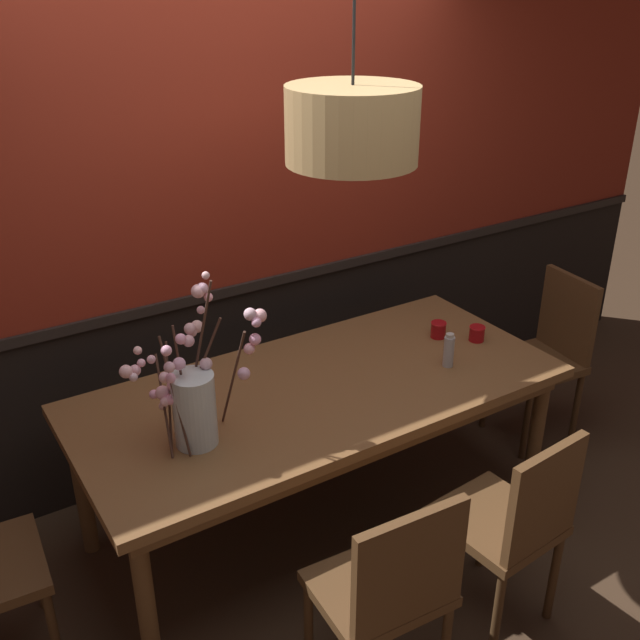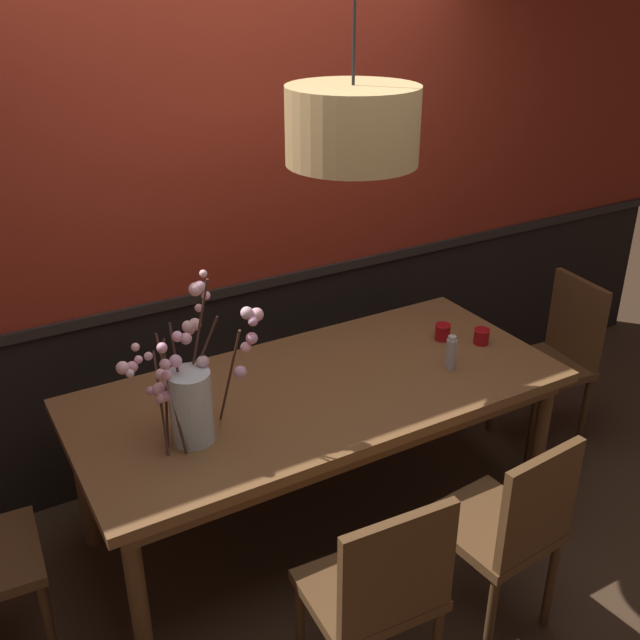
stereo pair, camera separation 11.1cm
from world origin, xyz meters
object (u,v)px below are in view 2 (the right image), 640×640
Objects in this scene: chair_far_side_left at (192,364)px; condiment_bottle at (451,353)px; chair_head_east_end at (555,354)px; chair_near_side_right at (508,526)px; vase_with_blossoms at (191,396)px; candle_holder_nearer_edge at (443,332)px; chair_near_side_left at (379,589)px; candle_holder_nearer_center at (481,336)px; pendant_lamp at (352,126)px; dining_table at (320,401)px.

chair_far_side_left is 1.43m from condiment_bottle.
condiment_bottle is (-0.89, -0.15, 0.32)m from chair_head_east_end.
chair_near_side_right is 0.97× the size of chair_head_east_end.
vase_with_blossoms reaches higher than candle_holder_nearer_edge.
condiment_bottle is at bearing -170.42° from chair_head_east_end.
chair_near_side_left reaches higher than candle_holder_nearer_center.
candle_holder_nearer_edge is 0.30m from condiment_bottle.
pendant_lamp is (0.75, 0.06, 0.95)m from vase_with_blossoms.
chair_far_side_left is 1.54m from candle_holder_nearer_center.
chair_head_east_end is at bearing -0.56° from dining_table.
pendant_lamp is (0.39, -0.96, 1.40)m from chair_far_side_left.
condiment_bottle reaches higher than chair_near_side_right.
dining_table is 3.23× the size of vase_with_blossoms.
chair_far_side_left is (0.02, 1.83, 0.01)m from chair_near_side_left.
chair_head_east_end is at bearing 2.89° from candle_holder_nearer_center.
chair_far_side_left reaches higher than candle_holder_nearer_edge.
pendant_lamp is (0.12, -0.04, 1.22)m from dining_table.
candle_holder_nearer_center is (0.59, 0.87, 0.29)m from chair_near_side_right.
candle_holder_nearer_center is at bearing -177.11° from chair_head_east_end.
chair_far_side_left is 1.36m from candle_holder_nearer_edge.
chair_head_east_end is 1.95m from pendant_lamp.
condiment_bottle is (0.30, 0.75, 0.33)m from chair_near_side_right.
pendant_lamp is at bearing 64.84° from chair_near_side_left.
pendant_lamp is at bearing 102.24° from chair_near_side_right.
candle_holder_nearer_center is (1.54, 0.05, -0.15)m from vase_with_blossoms.
candle_holder_nearer_edge reaches higher than dining_table.
chair_head_east_end is 11.56× the size of candle_holder_nearer_edge.
chair_head_east_end is 2.17m from vase_with_blossoms.
dining_table is at bearing 108.69° from chair_near_side_right.
vase_with_blossoms is 8.22× the size of candle_holder_nearer_edge.
pendant_lamp is at bearing 4.40° from vase_with_blossoms.
candle_holder_nearer_edge is at bearing 65.56° from chair_near_side_right.
chair_head_east_end reaches higher than candle_holder_nearer_center.
chair_head_east_end is 11.84× the size of candle_holder_nearer_center.
dining_table is at bearing 8.91° from vase_with_blossoms.
candle_holder_nearer_center is at bearing 2.05° from vase_with_blossoms.
dining_table is at bearing -173.47° from candle_holder_nearer_edge.
chair_far_side_left is (-0.58, 1.82, -0.01)m from chair_near_side_right.
chair_far_side_left is at bearing 152.31° from chair_head_east_end.
chair_far_side_left is 1.74m from pendant_lamp.
chair_head_east_end is 0.79m from candle_holder_nearer_edge.
dining_table is 1.50m from chair_head_east_end.
pendant_lamp is at bearing -168.66° from candle_holder_nearer_edge.
chair_near_side_left is at bearing -107.67° from dining_table.
chair_head_east_end is 2.00m from chair_far_side_left.
chair_near_side_right is 1.07× the size of pendant_lamp.
chair_near_side_right is 1.09m from candle_holder_nearer_center.
chair_far_side_left is at bearing 70.39° from vase_with_blossoms.
vase_with_blossoms is at bearing -175.60° from pendant_lamp.
condiment_bottle reaches higher than dining_table.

